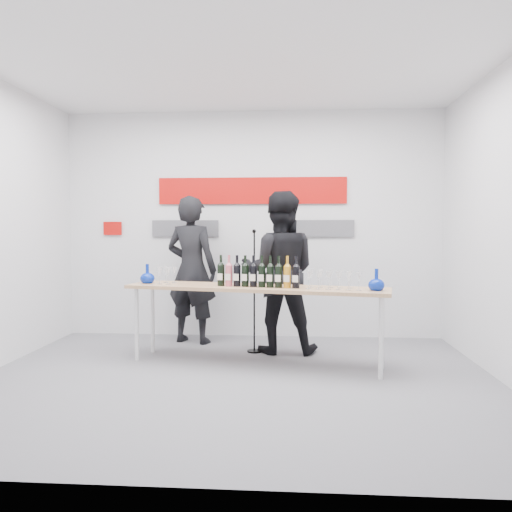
{
  "coord_description": "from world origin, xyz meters",
  "views": [
    {
      "loc": [
        0.52,
        -4.66,
        1.43
      ],
      "look_at": [
        0.15,
        0.67,
        1.15
      ],
      "focal_mm": 35.0,
      "sensor_mm": 36.0,
      "label": 1
    }
  ],
  "objects_px": {
    "presenter_right": "(279,272)",
    "mic_stand": "(254,315)",
    "presenter_left": "(192,270)",
    "tasting_table": "(255,292)"
  },
  "relations": [
    {
      "from": "presenter_right",
      "to": "mic_stand",
      "type": "xyz_separation_m",
      "value": [
        -0.29,
        -0.04,
        -0.5
      ]
    },
    {
      "from": "presenter_left",
      "to": "mic_stand",
      "type": "xyz_separation_m",
      "value": [
        0.83,
        -0.45,
        -0.49
      ]
    },
    {
      "from": "mic_stand",
      "to": "presenter_right",
      "type": "bearing_deg",
      "value": -12.87
    },
    {
      "from": "presenter_left",
      "to": "mic_stand",
      "type": "distance_m",
      "value": 1.06
    },
    {
      "from": "presenter_right",
      "to": "mic_stand",
      "type": "relative_size",
      "value": 1.3
    },
    {
      "from": "tasting_table",
      "to": "presenter_left",
      "type": "xyz_separation_m",
      "value": [
        -0.88,
        0.99,
        0.15
      ]
    },
    {
      "from": "presenter_left",
      "to": "mic_stand",
      "type": "bearing_deg",
      "value": 168.35
    },
    {
      "from": "mic_stand",
      "to": "tasting_table",
      "type": "bearing_deg",
      "value": -104.83
    },
    {
      "from": "presenter_right",
      "to": "mic_stand",
      "type": "distance_m",
      "value": 0.58
    },
    {
      "from": "presenter_left",
      "to": "tasting_table",
      "type": "bearing_deg",
      "value": 148.7
    }
  ]
}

